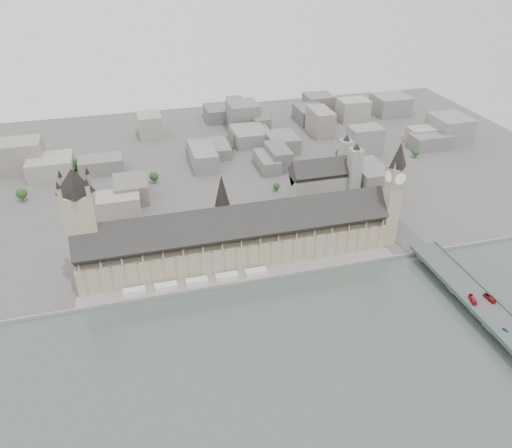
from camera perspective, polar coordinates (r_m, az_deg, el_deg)
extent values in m
plane|color=#595651|center=(425.56, -1.58, -5.57)|extent=(900.00, 900.00, 0.00)
plane|color=#445046|center=(314.41, 6.26, -23.21)|extent=(600.00, 600.00, 0.00)
cube|color=gray|center=(413.05, -1.08, -6.60)|extent=(600.00, 1.50, 3.00)
cube|color=gray|center=(419.13, -1.33, -6.05)|extent=(270.00, 15.00, 2.00)
cube|color=white|center=(410.57, -13.74, -7.50)|extent=(18.00, 7.00, 4.00)
cube|color=white|center=(410.59, -10.25, -7.02)|extent=(18.00, 7.00, 4.00)
cube|color=white|center=(412.13, -6.79, -6.52)|extent=(18.00, 7.00, 4.00)
cube|color=white|center=(415.17, -3.37, -6.00)|extent=(18.00, 7.00, 4.00)
cube|color=white|center=(419.69, -0.02, -5.47)|extent=(18.00, 7.00, 4.00)
cube|color=tan|center=(434.22, -2.23, -2.72)|extent=(265.00, 40.00, 25.00)
cube|color=#292725|center=(422.03, -2.29, -0.17)|extent=(265.00, 40.73, 40.73)
cube|color=tan|center=(460.61, 15.03, 0.99)|extent=(12.00, 12.00, 62.00)
cube|color=gray|center=(442.96, 15.72, 5.35)|extent=(14.00, 14.00, 16.00)
cylinder|color=white|center=(446.51, 16.52, 5.43)|extent=(0.60, 10.00, 10.00)
cylinder|color=white|center=(439.50, 14.90, 5.26)|extent=(0.60, 10.00, 10.00)
cylinder|color=white|center=(448.51, 15.28, 5.75)|extent=(10.00, 0.60, 10.00)
cylinder|color=white|center=(437.46, 16.17, 4.94)|extent=(10.00, 0.60, 10.00)
cone|color=black|center=(435.37, 16.07, 7.60)|extent=(17.00, 17.00, 22.00)
cylinder|color=yellow|center=(430.23, 16.34, 9.30)|extent=(1.00, 1.00, 6.00)
sphere|color=yellow|center=(429.01, 16.41, 9.73)|extent=(2.00, 2.00, 2.00)
cone|color=gray|center=(446.35, 16.26, 7.17)|extent=(2.40, 2.40, 8.00)
cone|color=gray|center=(440.02, 14.79, 7.04)|extent=(2.40, 2.40, 8.00)
cone|color=gray|center=(436.34, 17.09, 6.47)|extent=(2.40, 2.40, 8.00)
cone|color=gray|center=(429.86, 15.60, 6.33)|extent=(2.40, 2.40, 8.00)
cube|color=tan|center=(419.66, -18.94, -1.45)|extent=(23.00, 23.00, 80.00)
cone|color=black|center=(396.39, -20.17, 4.65)|extent=(30.00, 30.00, 20.00)
cylinder|color=gray|center=(421.30, -3.82, 0.97)|extent=(12.00, 12.00, 20.00)
cone|color=black|center=(409.75, -3.94, 3.87)|extent=(13.00, 13.00, 28.00)
cube|color=#474749|center=(423.78, 23.54, -7.96)|extent=(25.00, 325.00, 10.25)
cube|color=gray|center=(521.68, 7.16, 3.85)|extent=(60.00, 28.00, 34.00)
cube|color=#292725|center=(512.02, 7.32, 6.04)|extent=(60.00, 28.28, 28.28)
cube|color=gray|center=(536.98, 9.99, 6.23)|extent=(12.00, 12.00, 64.00)
cube|color=gray|center=(517.56, 11.06, 5.12)|extent=(12.00, 12.00, 64.00)
imported|color=red|center=(412.79, 23.52, -7.92)|extent=(5.81, 11.53, 3.13)
imported|color=#A91715|center=(419.31, 25.12, -7.69)|extent=(3.73, 11.26, 3.08)
imported|color=#1940A4|center=(396.50, 26.61, -10.76)|extent=(2.93, 4.52, 1.43)
imported|color=gray|center=(519.89, 15.21, 2.07)|extent=(3.43, 5.12, 1.38)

